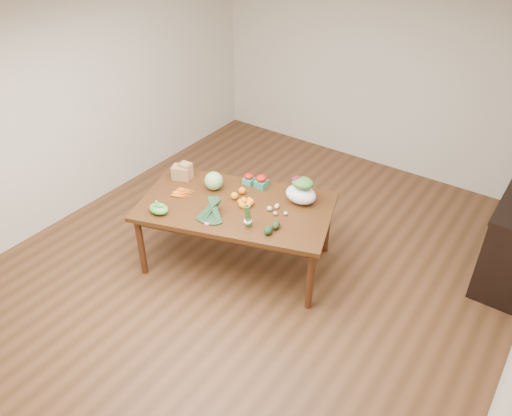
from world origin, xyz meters
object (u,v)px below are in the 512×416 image
Objects in this scene: paper_bag at (181,171)px; asparagus_bundle at (248,216)px; kale_bunch at (210,212)px; dining_table at (237,234)px; salad_bag at (301,191)px; cabbage at (214,181)px; mandarin_cluster at (244,202)px.

paper_bag is 1.03× the size of asparagus_bundle.
paper_bag is at bearing 132.63° from kale_bunch.
salad_bag is at bearing 20.89° from dining_table.
salad_bag is at bearing 35.08° from kale_bunch.
cabbage is 0.61× the size of salad_bag.
kale_bunch is at bearing -126.53° from salad_bag.
kale_bunch is (-0.14, -0.37, 0.03)m from mandarin_cluster.
dining_table is 0.43m from mandarin_cluster.
paper_bag is 0.79× the size of salad_bag.
kale_bunch is (-0.05, -0.34, 0.45)m from dining_table.
salad_bag is (0.43, 0.39, 0.08)m from mandarin_cluster.
kale_bunch reaches higher than mandarin_cluster.
paper_bag is at bearing -165.05° from salad_bag.
dining_table is 4.84× the size of kale_bunch.
mandarin_cluster is 0.58m from salad_bag.
dining_table is at bearing 125.44° from asparagus_bundle.
kale_bunch is 0.95m from salad_bag.
dining_table is 7.75× the size of asparagus_bundle.
kale_bunch is at bearing 177.85° from asparagus_bundle.
asparagus_bundle is 0.68m from salad_bag.
asparagus_bundle is (0.37, 0.11, 0.05)m from kale_bunch.
cabbage is at bearing 4.62° from paper_bag.
kale_bunch is at bearing -110.21° from mandarin_cluster.
dining_table is at bearing -140.73° from salad_bag.
cabbage is 0.79× the size of asparagus_bundle.
kale_bunch is at bearing -28.98° from paper_bag.
paper_bag is 1.43× the size of mandarin_cluster.
cabbage is 1.10× the size of mandarin_cluster.
salad_bag is at bearing 19.65° from cabbage.
cabbage reaches higher than kale_bunch.
mandarin_cluster is 0.36m from asparagus_bundle.
salad_bag is at bearing 42.36° from mandarin_cluster.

